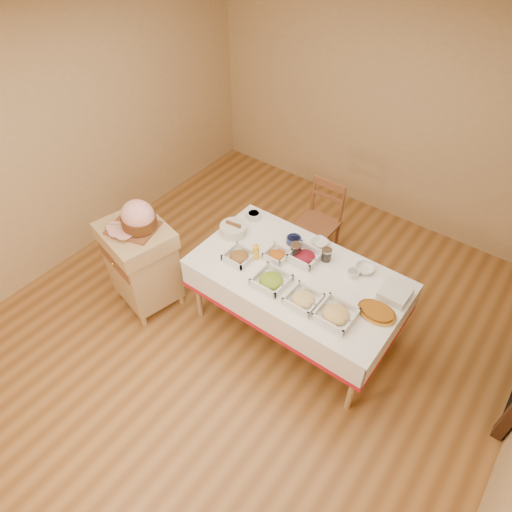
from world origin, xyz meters
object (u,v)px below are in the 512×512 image
at_px(dining_table, 297,285).
at_px(ham_on_board, 137,218).
at_px(dining_chair, 319,221).
at_px(preserve_jar_right, 326,255).
at_px(brass_platter, 377,312).
at_px(mustard_bottle, 256,252).
at_px(butcher_cart, 141,261).
at_px(bread_basket, 234,229).
at_px(plate_stack, 395,293).
at_px(preserve_jar_left, 296,250).

bearing_deg(dining_table, ham_on_board, -158.29).
height_order(dining_chair, preserve_jar_right, dining_chair).
distance_m(ham_on_board, brass_platter, 2.16).
distance_m(mustard_bottle, brass_platter, 1.13).
height_order(butcher_cart, mustard_bottle, mustard_bottle).
bearing_deg(bread_basket, plate_stack, 6.60).
bearing_deg(preserve_jar_right, brass_platter, -24.49).
height_order(preserve_jar_left, brass_platter, preserve_jar_left).
xyz_separation_m(dining_chair, plate_stack, (1.15, -0.78, 0.33)).
distance_m(dining_table, preserve_jar_left, 0.31).
bearing_deg(dining_table, brass_platter, -0.68).
bearing_deg(bread_basket, mustard_bottle, -21.42).
distance_m(ham_on_board, preserve_jar_right, 1.68).
relative_size(preserve_jar_left, brass_platter, 0.40).
relative_size(dining_table, butcher_cart, 1.98).
bearing_deg(dining_chair, preserve_jar_left, -74.04).
bearing_deg(plate_stack, preserve_jar_left, -174.87).
height_order(preserve_jar_right, bread_basket, preserve_jar_right).
distance_m(bread_basket, plate_stack, 1.54).
height_order(dining_chair, ham_on_board, ham_on_board).
xyz_separation_m(butcher_cart, dining_chair, (1.01, 1.59, -0.06)).
xyz_separation_m(bread_basket, brass_platter, (1.50, -0.08, -0.03)).
height_order(preserve_jar_left, bread_basket, preserve_jar_left).
xyz_separation_m(ham_on_board, preserve_jar_left, (1.21, 0.70, -0.22)).
relative_size(dining_chair, plate_stack, 3.96).
height_order(dining_table, butcher_cart, butcher_cart).
distance_m(dining_table, bread_basket, 0.80).
distance_m(dining_chair, preserve_jar_left, 0.96).
distance_m(bread_basket, brass_platter, 1.50).
height_order(butcher_cart, plate_stack, butcher_cart).
bearing_deg(preserve_jar_right, plate_stack, -2.83).
distance_m(dining_chair, ham_on_board, 1.92).
bearing_deg(brass_platter, preserve_jar_right, 155.51).
xyz_separation_m(plate_stack, brass_platter, (-0.03, -0.25, -0.02)).
bearing_deg(butcher_cart, brass_platter, 14.82).
bearing_deg(brass_platter, ham_on_board, -165.77).
xyz_separation_m(dining_chair, preserve_jar_right, (0.49, -0.75, 0.35)).
bearing_deg(ham_on_board, bread_basket, 46.10).
bearing_deg(preserve_jar_left, mustard_bottle, -136.39).
xyz_separation_m(ham_on_board, brass_platter, (2.08, 0.53, -0.26)).
relative_size(dining_chair, brass_platter, 2.86).
height_order(dining_table, dining_chair, dining_chair).
height_order(dining_table, ham_on_board, ham_on_board).
bearing_deg(plate_stack, dining_table, -162.33).
distance_m(mustard_bottle, plate_stack, 1.21).
relative_size(dining_table, brass_platter, 5.77).
bearing_deg(dining_chair, butcher_cart, -122.26).
bearing_deg(brass_platter, preserve_jar_left, 168.87).
relative_size(dining_chair, preserve_jar_right, 7.65).
relative_size(ham_on_board, preserve_jar_right, 3.71).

